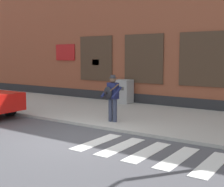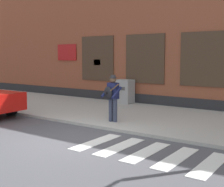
# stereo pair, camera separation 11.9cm
# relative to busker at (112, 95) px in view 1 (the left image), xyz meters

# --- Properties ---
(ground_plane) EXTENTS (160.00, 160.00, 0.00)m
(ground_plane) POSITION_rel_busker_xyz_m (0.29, -2.17, -1.03)
(ground_plane) COLOR #4C4C51
(sidewalk) EXTENTS (28.00, 5.13, 0.10)m
(sidewalk) POSITION_rel_busker_xyz_m (0.29, 1.76, -0.98)
(sidewalk) COLOR #ADAAA3
(sidewalk) RESTS_ON ground
(building_backdrop) EXTENTS (28.00, 4.06, 8.80)m
(building_backdrop) POSITION_rel_busker_xyz_m (0.29, 6.32, 3.36)
(building_backdrop) COLOR brown
(building_backdrop) RESTS_ON ground
(crosswalk) EXTENTS (5.20, 1.90, 0.01)m
(crosswalk) POSITION_rel_busker_xyz_m (3.33, -2.10, -1.02)
(crosswalk) COLOR silver
(crosswalk) RESTS_ON ground
(busker) EXTENTS (0.71, 0.55, 1.63)m
(busker) POSITION_rel_busker_xyz_m (0.00, 0.00, 0.00)
(busker) COLOR #33384C
(busker) RESTS_ON sidewalk
(utility_box) EXTENTS (0.81, 0.69, 1.15)m
(utility_box) POSITION_rel_busker_xyz_m (-2.00, 3.88, -0.35)
(utility_box) COLOR #9E9E9E
(utility_box) RESTS_ON sidewalk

